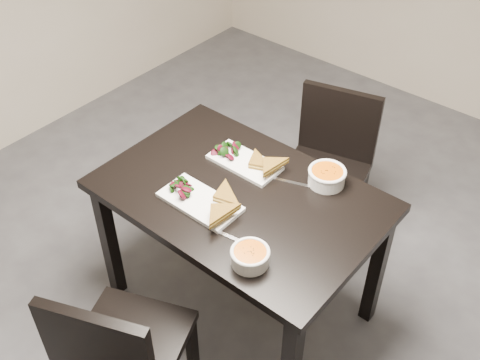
{
  "coord_description": "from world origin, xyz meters",
  "views": [
    {
      "loc": [
        0.74,
        -1.29,
        2.39
      ],
      "look_at": [
        -0.43,
        0.12,
        0.82
      ],
      "focal_mm": 43.0,
      "sensor_mm": 36.0,
      "label": 1
    }
  ],
  "objects": [
    {
      "name": "sandwich_far",
      "position": [
        -0.47,
        0.27,
        0.79
      ],
      "size": [
        0.2,
        0.18,
        0.05
      ],
      "primitive_type": null,
      "rotation": [
        0.0,
        0.0,
        0.41
      ],
      "color": "olive",
      "rests_on": "plate_far"
    },
    {
      "name": "soup_bowl_far",
      "position": [
        -0.18,
        0.41,
        0.79
      ],
      "size": [
        0.17,
        0.17,
        0.07
      ],
      "color": "white",
      "rests_on": "table"
    },
    {
      "name": "table",
      "position": [
        -0.43,
        0.12,
        0.65
      ],
      "size": [
        1.2,
        0.8,
        0.75
      ],
      "color": "black",
      "rests_on": "ground"
    },
    {
      "name": "plate_near",
      "position": [
        -0.51,
        -0.04,
        0.76
      ],
      "size": [
        0.35,
        0.18,
        0.02
      ],
      "primitive_type": "cube",
      "color": "white",
      "rests_on": "table"
    },
    {
      "name": "soup_bowl_near",
      "position": [
        -0.15,
        -0.16,
        0.79
      ],
      "size": [
        0.15,
        0.15,
        0.07
      ],
      "color": "white",
      "rests_on": "table"
    },
    {
      "name": "chair_near",
      "position": [
        -0.39,
        -0.64,
        0.48
      ],
      "size": [
        0.55,
        0.55,
        0.85
      ],
      "rotation": [
        0.0,
        0.0,
        0.39
      ],
      "color": "black",
      "rests_on": "ground"
    },
    {
      "name": "cutlery_far",
      "position": [
        -0.28,
        0.32,
        0.75
      ],
      "size": [
        0.17,
        0.08,
        0.0
      ],
      "primitive_type": "cube",
      "rotation": [
        0.0,
        0.0,
        0.35
      ],
      "color": "silver",
      "rests_on": "table"
    },
    {
      "name": "salad_far",
      "position": [
        -0.64,
        0.28,
        0.79
      ],
      "size": [
        0.1,
        0.09,
        0.05
      ],
      "primitive_type": null,
      "color": "black",
      "rests_on": "plate_far"
    },
    {
      "name": "chair_far",
      "position": [
        -0.42,
        0.86,
        0.48
      ],
      "size": [
        0.51,
        0.51,
        0.85
      ],
      "rotation": [
        0.0,
        0.0,
        0.26
      ],
      "color": "black",
      "rests_on": "ground"
    },
    {
      "name": "sandwich_near",
      "position": [
        -0.45,
        -0.03,
        0.8
      ],
      "size": [
        0.2,
        0.17,
        0.06
      ],
      "primitive_type": null,
      "rotation": [
        0.0,
        0.0,
        0.26
      ],
      "color": "olive",
      "rests_on": "plate_near"
    },
    {
      "name": "plate_far",
      "position": [
        -0.54,
        0.28,
        0.76
      ],
      "size": [
        0.33,
        0.16,
        0.02
      ],
      "primitive_type": "cube",
      "color": "white",
      "rests_on": "table"
    },
    {
      "name": "salad_near",
      "position": [
        -0.61,
        -0.04,
        0.79
      ],
      "size": [
        0.11,
        0.1,
        0.05
      ],
      "primitive_type": null,
      "color": "black",
      "rests_on": "plate_near"
    },
    {
      "name": "cutlery_near",
      "position": [
        -0.28,
        -0.11,
        0.75
      ],
      "size": [
        0.18,
        0.04,
        0.0
      ],
      "primitive_type": "cube",
      "rotation": [
        0.0,
        0.0,
        0.14
      ],
      "color": "silver",
      "rests_on": "table"
    }
  ]
}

